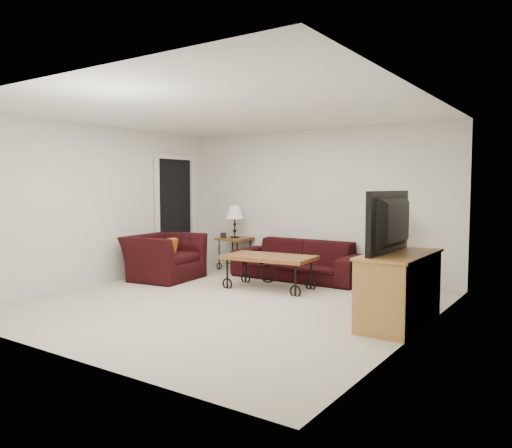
% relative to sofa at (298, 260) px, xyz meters
% --- Properties ---
extents(ground, '(5.00, 5.00, 0.00)m').
position_rel_sofa_xyz_m(ground, '(0.05, -2.02, -0.32)').
color(ground, beige).
rests_on(ground, ground).
extents(wall_back, '(5.00, 0.02, 2.50)m').
position_rel_sofa_xyz_m(wall_back, '(0.05, 0.48, 0.93)').
color(wall_back, silver).
rests_on(wall_back, ground).
extents(wall_front, '(5.00, 0.02, 2.50)m').
position_rel_sofa_xyz_m(wall_front, '(0.05, -4.52, 0.93)').
color(wall_front, silver).
rests_on(wall_front, ground).
extents(wall_left, '(0.02, 5.00, 2.50)m').
position_rel_sofa_xyz_m(wall_left, '(-2.45, -2.02, 0.93)').
color(wall_left, silver).
rests_on(wall_left, ground).
extents(wall_right, '(0.02, 5.00, 2.50)m').
position_rel_sofa_xyz_m(wall_right, '(2.55, -2.02, 0.93)').
color(wall_right, silver).
rests_on(wall_right, ground).
extents(ceiling, '(5.00, 5.00, 0.00)m').
position_rel_sofa_xyz_m(ceiling, '(0.05, -2.02, 2.18)').
color(ceiling, white).
rests_on(ceiling, wall_back).
extents(doorway, '(0.08, 0.94, 2.04)m').
position_rel_sofa_xyz_m(doorway, '(-2.42, -0.37, 0.70)').
color(doorway, black).
rests_on(doorway, ground).
extents(sofa, '(2.19, 0.86, 0.64)m').
position_rel_sofa_xyz_m(sofa, '(0.00, 0.00, 0.00)').
color(sofa, black).
rests_on(sofa, ground).
extents(side_table_left, '(0.57, 0.57, 0.59)m').
position_rel_sofa_xyz_m(side_table_left, '(-1.45, 0.18, -0.03)').
color(side_table_left, brown).
rests_on(side_table_left, ground).
extents(side_table_right, '(0.57, 0.57, 0.60)m').
position_rel_sofa_xyz_m(side_table_right, '(1.58, 0.18, -0.02)').
color(side_table_right, brown).
rests_on(side_table_right, ground).
extents(lamp_left, '(0.35, 0.35, 0.59)m').
position_rel_sofa_xyz_m(lamp_left, '(-1.45, 0.18, 0.57)').
color(lamp_left, black).
rests_on(lamp_left, side_table_left).
extents(lamp_right, '(0.35, 0.35, 0.60)m').
position_rel_sofa_xyz_m(lamp_right, '(1.58, 0.18, 0.58)').
color(lamp_right, black).
rests_on(lamp_right, side_table_right).
extents(photo_frame_left, '(0.12, 0.04, 0.10)m').
position_rel_sofa_xyz_m(photo_frame_left, '(-1.60, 0.03, 0.32)').
color(photo_frame_left, black).
rests_on(photo_frame_left, side_table_left).
extents(photo_frame_right, '(0.12, 0.05, 0.10)m').
position_rel_sofa_xyz_m(photo_frame_right, '(1.73, 0.03, 0.33)').
color(photo_frame_right, black).
rests_on(photo_frame_right, side_table_right).
extents(coffee_table, '(1.40, 0.85, 0.50)m').
position_rel_sofa_xyz_m(coffee_table, '(0.03, -0.95, -0.07)').
color(coffee_table, brown).
rests_on(coffee_table, ground).
extents(armchair, '(1.12, 1.25, 0.74)m').
position_rel_sofa_xyz_m(armchair, '(-1.83, -1.26, 0.05)').
color(armchair, black).
rests_on(armchair, ground).
extents(throw_pillow, '(0.13, 0.34, 0.33)m').
position_rel_sofa_xyz_m(throw_pillow, '(-1.68, -1.31, 0.20)').
color(throw_pillow, orange).
rests_on(throw_pillow, armchair).
extents(tv_stand, '(0.55, 1.33, 0.80)m').
position_rel_sofa_xyz_m(tv_stand, '(2.28, -1.77, 0.08)').
color(tv_stand, '#B37C42').
rests_on(tv_stand, ground).
extents(television, '(0.16, 1.19, 0.69)m').
position_rel_sofa_xyz_m(television, '(2.26, -1.77, 0.82)').
color(television, black).
rests_on(television, tv_stand).
extents(backpack, '(0.40, 0.35, 0.44)m').
position_rel_sofa_xyz_m(backpack, '(1.19, -0.23, -0.10)').
color(backpack, black).
rests_on(backpack, ground).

